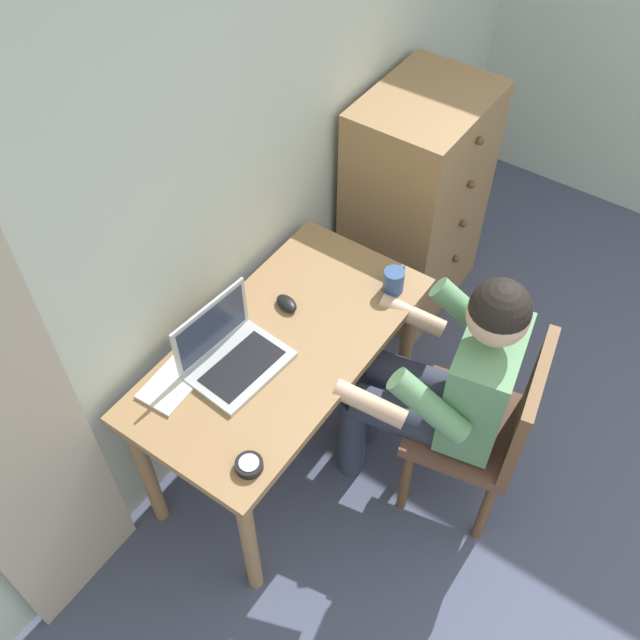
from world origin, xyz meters
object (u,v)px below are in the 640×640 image
object	(u,v)px
dresser	(416,203)
notebook_pad	(171,385)
desk	(283,362)
laptop	(230,353)
computer_mouse	(287,303)
chair	(487,425)
coffee_mug	(394,280)
person_seated	(446,379)
desk_clock	(249,465)

from	to	relation	value
dresser	notebook_pad	distance (m)	1.53
desk	laptop	xyz separation A→B (m)	(-0.17, 0.09, 0.16)
computer_mouse	desk	bearing A→B (deg)	-130.97
chair	notebook_pad	size ratio (longest dim) A/B	4.28
notebook_pad	coffee_mug	world-z (taller)	coffee_mug
person_seated	coffee_mug	size ratio (longest dim) A/B	10.14
laptop	desk_clock	bearing A→B (deg)	-133.19
desk	computer_mouse	size ratio (longest dim) A/B	11.97
chair	notebook_pad	bearing A→B (deg)	124.24
chair	laptop	xyz separation A→B (m)	(-0.43, 0.83, 0.28)
chair	coffee_mug	size ratio (longest dim) A/B	7.49
person_seated	computer_mouse	distance (m)	0.65
chair	laptop	bearing A→B (deg)	117.64
chair	desk	bearing A→B (deg)	110.01
computer_mouse	coffee_mug	world-z (taller)	coffee_mug
dresser	computer_mouse	xyz separation A→B (m)	(-0.99, 0.01, 0.20)
desk_clock	notebook_pad	bearing A→B (deg)	77.30
desk	notebook_pad	size ratio (longest dim) A/B	5.70
desk	person_seated	xyz separation A→B (m)	(0.24, -0.55, 0.06)
chair	desk_clock	bearing A→B (deg)	144.67
chair	computer_mouse	xyz separation A→B (m)	(-0.11, 0.82, 0.25)
notebook_pad	coffee_mug	xyz separation A→B (m)	(0.83, -0.39, 0.04)
dresser	coffee_mug	xyz separation A→B (m)	(-0.69, -0.27, 0.23)
coffee_mug	laptop	bearing A→B (deg)	155.48
laptop	dresser	bearing A→B (deg)	-0.70
person_seated	desk_clock	xyz separation A→B (m)	(-0.70, 0.33, 0.06)
notebook_pad	dresser	bearing A→B (deg)	-7.63
computer_mouse	coffee_mug	distance (m)	0.42
person_seated	laptop	xyz separation A→B (m)	(-0.40, 0.65, 0.10)
person_seated	notebook_pad	size ratio (longest dim) A/B	5.80
person_seated	laptop	world-z (taller)	person_seated
chair	desk_clock	xyz separation A→B (m)	(-0.73, 0.51, 0.25)
dresser	notebook_pad	xyz separation A→B (m)	(-1.51, 0.12, 0.19)
person_seated	laptop	distance (m)	0.77
chair	laptop	distance (m)	0.98
coffee_mug	computer_mouse	bearing A→B (deg)	137.24
laptop	desk	bearing A→B (deg)	-29.62
person_seated	notebook_pad	xyz separation A→B (m)	(-0.60, 0.75, 0.06)
desk	dresser	distance (m)	1.15
dresser	notebook_pad	size ratio (longest dim) A/B	5.35
computer_mouse	notebook_pad	world-z (taller)	computer_mouse
computer_mouse	dresser	bearing A→B (deg)	17.96
notebook_pad	coffee_mug	size ratio (longest dim) A/B	1.75
computer_mouse	desk_clock	size ratio (longest dim) A/B	1.11
dresser	laptop	bearing A→B (deg)	179.30
notebook_pad	chair	bearing A→B (deg)	-58.91
dresser	computer_mouse	distance (m)	1.01
desk	coffee_mug	world-z (taller)	coffee_mug
desk_clock	chair	bearing A→B (deg)	-35.33
dresser	laptop	world-z (taller)	dresser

